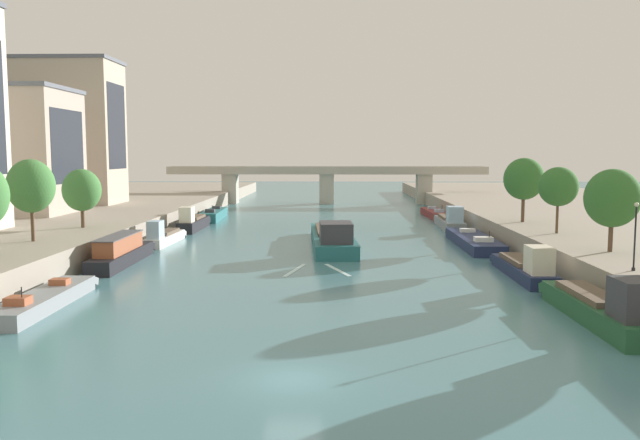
# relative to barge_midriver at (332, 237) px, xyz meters

# --- Properties ---
(ground_plane) EXTENTS (400.00, 400.00, 0.00)m
(ground_plane) POSITION_rel_barge_midriver_xyz_m (-1.48, -40.13, -1.00)
(ground_plane) COLOR teal
(quay_left) EXTENTS (36.00, 170.00, 2.36)m
(quay_left) POSITION_rel_barge_midriver_xyz_m (-38.43, 14.87, 0.18)
(quay_left) COLOR gray
(quay_left) RESTS_ON ground
(quay_right) EXTENTS (36.00, 170.00, 2.36)m
(quay_right) POSITION_rel_barge_midriver_xyz_m (35.48, 14.87, 0.18)
(quay_right) COLOR gray
(quay_right) RESTS_ON ground
(barge_midriver) EXTENTS (5.31, 21.45, 3.26)m
(barge_midriver) POSITION_rel_barge_midriver_xyz_m (0.00, 0.00, 0.00)
(barge_midriver) COLOR #23666B
(barge_midriver) RESTS_ON ground
(wake_behind_barge) EXTENTS (5.59, 6.07, 0.03)m
(wake_behind_barge) POSITION_rel_barge_midriver_xyz_m (-1.28, -13.72, -0.99)
(wake_behind_barge) COLOR silver
(wake_behind_barge) RESTS_ON ground
(moored_boat_left_gap_after) EXTENTS (2.45, 12.56, 2.10)m
(moored_boat_left_gap_after) POSITION_rel_barge_midriver_xyz_m (-18.19, -27.32, -0.47)
(moored_boat_left_gap_after) COLOR gray
(moored_boat_left_gap_after) RESTS_ON ground
(moored_boat_left_second) EXTENTS (2.36, 13.72, 2.68)m
(moored_boat_left_second) POSITION_rel_barge_midriver_xyz_m (-18.64, -11.24, 0.12)
(moored_boat_left_second) COLOR black
(moored_boat_left_second) RESTS_ON ground
(moored_boat_left_midway) EXTENTS (2.14, 10.56, 2.83)m
(moored_boat_left_midway) POSITION_rel_barge_midriver_xyz_m (-18.29, 1.73, -0.17)
(moored_boat_left_midway) COLOR silver
(moored_boat_left_midway) RESTS_ON ground
(moored_boat_left_upstream) EXTENTS (2.18, 11.26, 3.25)m
(moored_boat_left_upstream) POSITION_rel_barge_midriver_xyz_m (-17.99, 14.66, -0.01)
(moored_boat_left_upstream) COLOR black
(moored_boat_left_upstream) RESTS_ON ground
(moored_boat_left_end) EXTENTS (2.93, 13.55, 2.46)m
(moored_boat_left_end) POSITION_rel_barge_midriver_xyz_m (-17.88, 28.35, -0.30)
(moored_boat_left_end) COLOR #23666B
(moored_boat_left_end) RESTS_ON ground
(moored_boat_right_far) EXTENTS (2.65, 13.33, 3.36)m
(moored_boat_right_far) POSITION_rel_barge_midriver_xyz_m (15.63, -30.55, -0.01)
(moored_boat_right_far) COLOR #235633
(moored_boat_right_far) RESTS_ON ground
(moored_boat_right_lone) EXTENTS (2.33, 12.44, 3.01)m
(moored_boat_right_lone) POSITION_rel_barge_midriver_xyz_m (15.27, -16.71, -0.13)
(moored_boat_right_lone) COLOR #1E284C
(moored_boat_right_lone) RESTS_ON ground
(moored_boat_right_end) EXTENTS (3.34, 16.53, 2.21)m
(moored_boat_right_end) POSITION_rel_barge_midriver_xyz_m (14.94, 0.93, -0.43)
(moored_boat_right_end) COLOR #1E284C
(moored_boat_right_end) RESTS_ON ground
(moored_boat_right_second) EXTENTS (2.74, 13.07, 3.21)m
(moored_boat_right_second) POSITION_rel_barge_midriver_xyz_m (15.28, 17.04, -0.05)
(moored_boat_right_second) COLOR gray
(moored_boat_right_second) RESTS_ON ground
(moored_boat_right_near) EXTENTS (2.91, 13.07, 2.16)m
(moored_boat_right_near) POSITION_rel_barge_midriver_xyz_m (15.62, 32.54, -0.45)
(moored_boat_right_near) COLOR maroon
(moored_boat_right_near) RESTS_ON ground
(tree_left_end_of_row) EXTENTS (3.94, 3.94, 6.95)m
(tree_left_end_of_row) POSITION_rel_barge_midriver_xyz_m (-25.35, -13.55, 6.04)
(tree_left_end_of_row) COLOR brown
(tree_left_end_of_row) RESTS_ON quay_left
(tree_left_third) EXTENTS (3.80, 3.80, 5.89)m
(tree_left_third) POSITION_rel_barge_midriver_xyz_m (-25.10, -3.34, 5.12)
(tree_left_third) COLOR brown
(tree_left_third) RESTS_ON quay_left
(tree_right_nearest) EXTENTS (4.10, 4.10, 6.28)m
(tree_right_nearest) POSITION_rel_barge_midriver_xyz_m (21.19, -18.23, 5.42)
(tree_right_nearest) COLOR brown
(tree_right_nearest) RESTS_ON quay_right
(tree_right_third) EXTENTS (3.62, 3.62, 6.19)m
(tree_right_third) POSITION_rel_barge_midriver_xyz_m (21.00, -6.85, 5.71)
(tree_right_third) COLOR brown
(tree_right_third) RESTS_ON quay_right
(tree_right_midway) EXTENTS (4.32, 4.32, 6.95)m
(tree_right_midway) POSITION_rel_barge_midriver_xyz_m (20.69, 3.17, 6.03)
(tree_right_midway) COLOR brown
(tree_right_midway) RESTS_ON quay_right
(lamppost_right_bank) EXTENTS (0.28, 0.28, 4.36)m
(lamppost_right_bank) POSITION_rel_barge_midriver_xyz_m (19.31, -26.28, 3.76)
(lamppost_right_bank) COLOR black
(lamppost_right_bank) RESTS_ON quay_right
(building_left_middle) EXTENTS (12.88, 12.23, 15.54)m
(building_left_middle) POSITION_rel_barge_midriver_xyz_m (-38.92, 11.80, 9.14)
(building_left_middle) COLOR #A89989
(building_left_middle) RESTS_ON quay_left
(building_left_corner) EXTENTS (14.38, 9.62, 21.16)m
(building_left_corner) POSITION_rel_barge_midriver_xyz_m (-38.92, 27.81, 11.95)
(building_left_corner) COLOR #B2A38E
(building_left_corner) RESTS_ON quay_left
(bridge_far) EXTENTS (61.91, 4.40, 7.27)m
(bridge_far) POSITION_rel_barge_midriver_xyz_m (-1.48, 58.98, 3.64)
(bridge_far) COLOR #ADA899
(bridge_far) RESTS_ON ground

